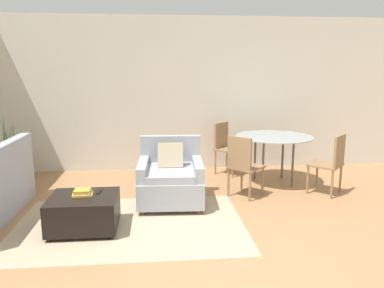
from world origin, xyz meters
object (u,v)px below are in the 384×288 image
(ottoman, at_px, (84,211))
(dining_chair_near_left, at_px, (243,162))
(armchair, at_px, (171,179))
(dining_table, at_px, (274,141))
(dining_chair_near_right, at_px, (332,160))
(book_stack, at_px, (83,192))
(tv_remote_primary, at_px, (99,192))
(potted_plant, at_px, (12,171))
(dining_chair_far_left, at_px, (226,144))

(ottoman, bearing_deg, dining_chair_near_left, 24.01)
(armchair, height_order, dining_chair_near_left, dining_chair_near_left)
(armchair, relative_size, dining_chair_near_left, 1.09)
(ottoman, distance_m, dining_table, 3.19)
(dining_chair_near_left, bearing_deg, armchair, -173.90)
(ottoman, relative_size, dining_chair_near_right, 0.85)
(book_stack, xyz_separation_m, dining_chair_near_right, (3.40, 0.87, 0.09))
(ottoman, xyz_separation_m, dining_chair_near_right, (3.39, 0.92, 0.30))
(ottoman, bearing_deg, dining_chair_near_right, 15.22)
(tv_remote_primary, bearing_deg, dining_chair_near_right, 13.83)
(armchair, height_order, book_stack, armchair)
(tv_remote_primary, height_order, dining_chair_near_left, dining_chair_near_left)
(book_stack, relative_size, potted_plant, 0.21)
(dining_chair_near_right, relative_size, dining_chair_far_left, 1.00)
(potted_plant, relative_size, dining_chair_far_left, 1.31)
(armchair, bearing_deg, tv_remote_primary, -141.94)
(potted_plant, distance_m, dining_table, 4.18)
(armchair, height_order, potted_plant, potted_plant)
(tv_remote_primary, height_order, dining_chair_near_right, dining_chair_near_right)
(dining_chair_near_left, relative_size, dining_chair_near_right, 1.00)
(book_stack, height_order, tv_remote_primary, book_stack)
(armchair, distance_m, ottoman, 1.32)
(armchair, xyz_separation_m, dining_chair_far_left, (1.04, 1.43, 0.18))
(dining_table, xyz_separation_m, dining_chair_far_left, (-0.66, 0.66, -0.18))
(book_stack, relative_size, dining_table, 0.20)
(armchair, xyz_separation_m, potted_plant, (-2.46, 0.98, -0.09))
(ottoman, xyz_separation_m, dining_chair_near_left, (2.07, 0.92, 0.30))
(dining_chair_near_left, xyz_separation_m, dining_chair_far_left, (0.00, 1.32, 0.00))
(ottoman, height_order, potted_plant, potted_plant)
(potted_plant, xyz_separation_m, dining_table, (4.15, -0.21, 0.45))
(tv_remote_primary, distance_m, dining_chair_near_left, 2.07)
(dining_chair_near_left, height_order, dining_chair_near_right, same)
(dining_chair_near_right, bearing_deg, book_stack, -165.67)
(dining_chair_near_left, bearing_deg, dining_chair_far_left, 90.00)
(potted_plant, relative_size, dining_table, 0.96)
(potted_plant, bearing_deg, book_stack, -50.84)
(armchair, bearing_deg, book_stack, -144.02)
(dining_table, distance_m, dining_chair_near_right, 0.95)
(tv_remote_primary, distance_m, dining_table, 2.97)
(armchair, relative_size, dining_chair_near_right, 1.09)
(book_stack, xyz_separation_m, tv_remote_primary, (0.17, 0.07, -0.03))
(potted_plant, relative_size, dining_chair_near_right, 1.31)
(book_stack, relative_size, tv_remote_primary, 1.73)
(book_stack, bearing_deg, armchair, 35.98)
(book_stack, distance_m, dining_chair_far_left, 3.02)
(armchair, height_order, ottoman, armchair)
(tv_remote_primary, distance_m, potted_plant, 2.30)
(potted_plant, height_order, dining_table, potted_plant)
(armchair, xyz_separation_m, dining_chair_near_right, (2.36, 0.11, 0.18))
(dining_chair_near_right, bearing_deg, potted_plant, 169.78)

